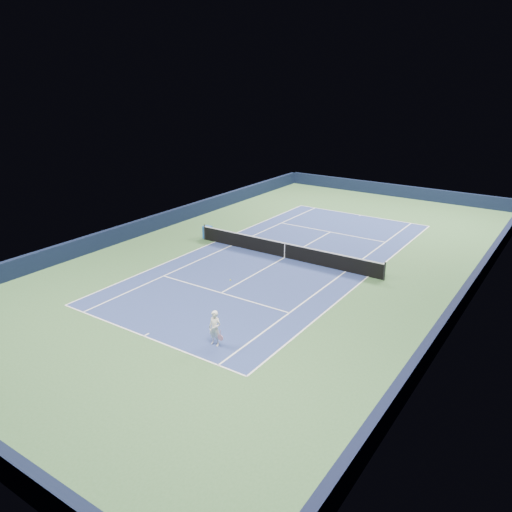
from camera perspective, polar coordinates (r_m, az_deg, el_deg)
The scene contains 19 objects.
ground at distance 31.00m, azimuth 3.29°, elevation -0.19°, with size 40.00×40.00×0.00m, color #375D32.
wall_far at distance 48.31m, azimuth 15.61°, elevation 7.23°, with size 22.00×0.35×1.10m, color black.
wall_right at distance 27.31m, azimuth 23.20°, elevation -3.53°, with size 0.35×40.00×1.10m, color black.
wall_left at distance 37.24m, azimuth -11.15°, elevation 3.86°, with size 0.35×40.00×1.10m, color #111933.
court_surface at distance 31.00m, azimuth 3.29°, elevation -0.19°, with size 10.97×23.77×0.01m, color navy.
baseline_far at distance 41.19m, azimuth 11.87°, elevation 4.60°, with size 10.97×0.08×0.00m, color white.
baseline_near at distance 22.53m, azimuth -12.69°, elevation -8.92°, with size 10.97×0.08×0.00m, color white.
sideline_doubles_right at distance 28.78m, azimuth 12.69°, elevation -2.30°, with size 0.08×23.77×0.00m, color white.
sideline_doubles_left at distance 33.96m, azimuth -4.67°, elevation 1.63°, with size 0.08×23.77×0.00m, color white.
sideline_singles_right at distance 29.25m, azimuth 10.21°, elevation -1.75°, with size 0.08×23.77×0.00m, color white.
sideline_singles_left at distance 33.16m, azimuth -2.82°, elevation 1.21°, with size 0.08×23.77×0.00m, color white.
service_line_far at distance 36.36m, azimuth 8.50°, elevation 2.73°, with size 8.23×0.08×0.00m, color white.
service_line_near at distance 26.11m, azimuth -3.99°, elevation -4.23°, with size 8.23×0.08×0.00m, color white.
center_service_line at distance 31.00m, azimuth 3.29°, elevation -0.17°, with size 0.08×12.80×0.00m, color white.
center_mark_far at distance 41.05m, azimuth 11.79°, elevation 4.55°, with size 0.08×0.30×0.00m, color white.
center_mark_near at distance 22.61m, azimuth -12.42°, elevation -8.77°, with size 0.08×0.30×0.00m, color white.
tennis_net at distance 30.83m, azimuth 3.30°, elevation 0.69°, with size 12.90×0.10×1.07m.
sponsor_cube at distance 34.60m, azimuth -5.56°, elevation 2.71°, with size 0.62×0.57×0.88m.
tennis_player at distance 21.05m, azimuth -4.71°, elevation -8.23°, with size 0.75×1.23×2.66m.
Camera 1 is at (14.80, -25.01, 10.78)m, focal length 35.00 mm.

